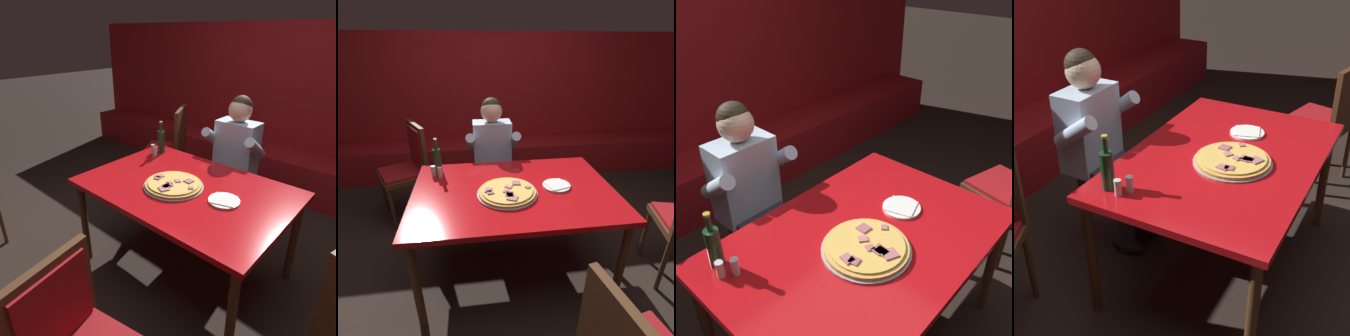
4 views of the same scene
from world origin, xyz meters
The scene contains 11 objects.
ground_plane centered at (0.00, 0.00, 0.00)m, with size 24.00×24.00×0.00m, color black.
booth_wall_panel centered at (0.00, 2.18, 0.95)m, with size 6.80×0.16×1.90m, color maroon.
booth_bench centered at (0.00, 1.86, 0.23)m, with size 6.46×0.48×0.46m, color maroon.
main_dining_table centered at (0.00, 0.00, 0.69)m, with size 1.49×1.02×0.76m.
pizza centered at (-0.06, -0.07, 0.78)m, with size 0.44×0.44×0.05m.
plate_white_paper centered at (0.33, -0.01, 0.77)m, with size 0.21×0.21×0.02m.
beer_bottle centered at (-0.58, 0.37, 0.87)m, with size 0.07×0.07×0.29m.
shaker_oregano centered at (-0.61, 0.30, 0.80)m, with size 0.04×0.04×0.09m.
shaker_parmesan centered at (-0.56, 0.26, 0.80)m, with size 0.04×0.04×0.09m.
diner_seated_blue_shirt centered at (-0.09, 0.79, 0.71)m, with size 0.53×0.53×1.27m.
dining_chair_side_aisle centered at (-0.97, 0.94, 0.59)m, with size 0.59×0.59×1.02m.
Camera 1 is at (1.18, -1.53, 1.79)m, focal length 32.00 mm.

